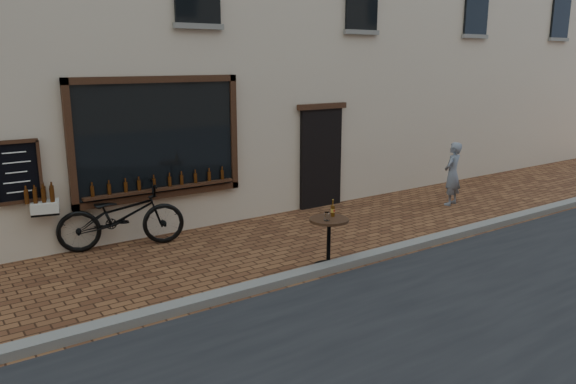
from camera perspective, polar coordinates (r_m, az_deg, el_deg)
ground at (r=9.13m, az=7.35°, el=-7.69°), size 90.00×90.00×0.00m
kerb at (r=9.25m, az=6.53°, el=-6.99°), size 90.00×0.25×0.12m
cargo_bicycle at (r=10.29m, az=-16.83°, el=-2.32°), size 2.65×1.28×1.22m
bistro_table at (r=8.96m, az=4.18°, el=-4.12°), size 0.63×0.63×1.08m
pedestrian at (r=13.30m, az=16.36°, el=1.79°), size 0.60×0.48×1.44m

